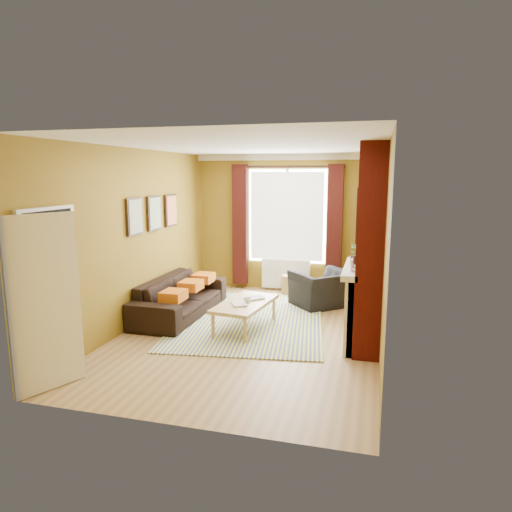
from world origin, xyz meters
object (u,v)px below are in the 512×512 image
armchair (322,289)px  coffee_table (245,305)px  sofa (181,296)px  wicker_stool (289,285)px  floor_lamp (364,229)px

armchair → coffee_table: size_ratio=0.73×
sofa → coffee_table: size_ratio=1.63×
sofa → wicker_stool: sofa is taller
armchair → coffee_table: 1.87m
sofa → wicker_stool: size_ratio=5.72×
coffee_table → wicker_stool: (0.27, 2.27, -0.19)m
wicker_stool → floor_lamp: bearing=0.0°
wicker_stool → floor_lamp: 1.85m
coffee_table → floor_lamp: size_ratio=0.79×
wicker_stool → coffee_table: bearing=-96.7°
sofa → coffee_table: (1.28, -0.40, 0.06)m
coffee_table → floor_lamp: (1.69, 2.27, 0.99)m
coffee_table → wicker_stool: bearing=91.2°
sofa → coffee_table: bearing=-106.6°
armchair → floor_lamp: size_ratio=0.58×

